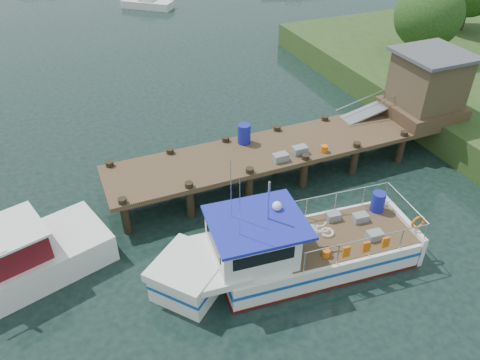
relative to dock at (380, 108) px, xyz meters
name	(u,v)px	position (x,y,z in m)	size (l,w,h in m)	color
ground_plane	(248,181)	(-6.51, -0.01, -2.24)	(160.00, 160.00, 0.00)	black
dock	(380,108)	(0.00, 0.00, 0.00)	(16.60, 3.00, 4.78)	#4C3824
lobster_boat	(284,251)	(-7.49, -5.27, -1.42)	(9.47, 3.47, 4.55)	silver
moored_b	(147,4)	(-4.07, 28.18, -1.86)	(4.52, 4.15, 1.01)	silver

